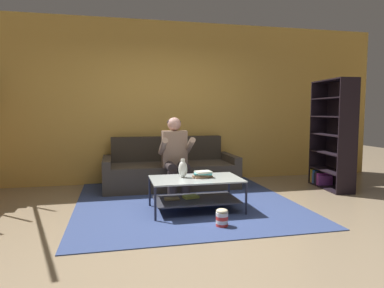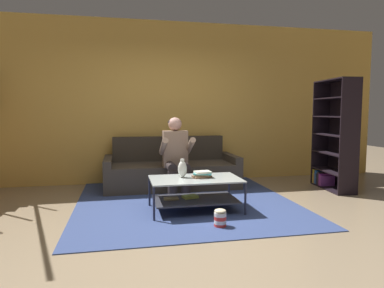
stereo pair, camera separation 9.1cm
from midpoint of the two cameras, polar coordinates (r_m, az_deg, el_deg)
ground at (r=4.11m, az=1.15°, el=-12.76°), size 16.80×16.80×0.00m
back_partition at (r=6.33m, az=-3.81°, el=6.91°), size 8.40×0.12×2.90m
couch at (r=5.87m, az=-3.04°, el=-4.48°), size 2.22×0.93×0.84m
person_seated_center at (r=5.28m, az=-2.17°, el=-1.52°), size 0.50×0.58×1.19m
coffee_table at (r=4.46m, az=1.03°, el=-7.51°), size 1.16×0.68×0.43m
area_rug at (r=5.09m, az=-0.98°, el=-9.11°), size 3.00×3.43×0.01m
vase at (r=4.46m, az=-1.04°, el=-4.15°), size 0.12×0.12×0.24m
book_stack at (r=4.47m, az=2.29°, el=-5.08°), size 0.26×0.19×0.08m
bookshelf at (r=6.17m, az=23.18°, el=0.49°), size 0.41×0.96×1.80m
popcorn_tub at (r=3.91m, az=5.40°, el=-12.17°), size 0.14×0.14×0.21m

